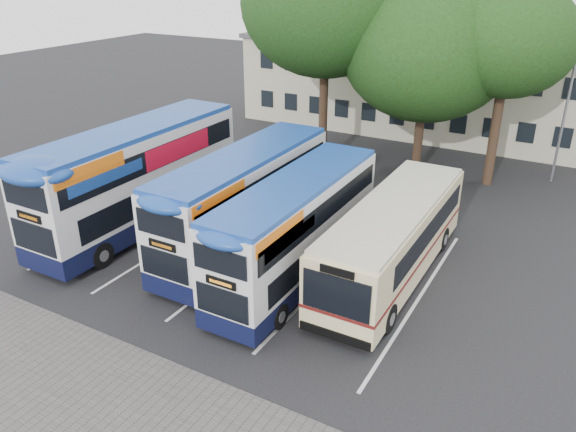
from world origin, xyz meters
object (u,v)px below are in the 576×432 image
Objects in this scene: lamp_post at (570,88)px; tree_left at (326,3)px; bus_single at (394,235)px; tree_mid at (427,48)px; tree_right at (509,40)px; bus_dd_left at (138,173)px; bus_dd_right at (297,226)px; bus_dd_mid at (245,198)px.

tree_left is at bearing -166.12° from lamp_post.
bus_single is (-4.23, -13.77, -3.37)m from lamp_post.
tree_left is 1.20× the size of tree_mid.
tree_right reaches higher than bus_dd_left.
tree_left is 1.25× the size of tree_right.
bus_dd_right reaches higher than bus_single.
lamp_post is at bearing 54.96° from bus_dd_mid.
tree_right is 13.10m from bus_single.
tree_mid is at bearing -163.89° from lamp_post.
tree_right is 15.43m from bus_dd_mid.
tree_left reaches higher than bus_dd_mid.
bus_dd_mid is at bearing -171.62° from bus_single.
lamp_post is 0.89× the size of bus_single.
tree_left is 1.35× the size of bus_dd_right.
tree_left is at bearing 112.20° from bus_dd_right.
tree_right is at bearing 6.06° from tree_left.
tree_mid is 13.12m from bus_single.
bus_dd_left is (-15.56, -15.15, -2.54)m from lamp_post.
tree_right reaches higher than lamp_post.
bus_dd_left is 1.16× the size of bus_dd_right.
tree_left is 15.22m from bus_dd_right.
tree_mid is 1.06× the size of bus_single.
tree_mid reaches higher than tree_right.
tree_left is 1.29× the size of bus_dd_mid.
tree_left is 9.61m from tree_right.
tree_right is 1.03× the size of bus_dd_mid.
bus_dd_mid is (-10.28, -14.66, -2.79)m from lamp_post.
bus_single is at bearing -76.69° from tree_mid.
lamp_post reaches higher than bus_dd_right.
tree_left reaches higher than tree_right.
tree_mid is 1.07× the size of bus_dd_mid.
bus_dd_right is (2.98, -1.06, -0.11)m from bus_dd_mid.
bus_dd_mid reaches higher than bus_dd_right.
bus_dd_left is 8.29m from bus_dd_right.
bus_dd_left is at bearing -123.09° from tree_mid.
lamp_post is at bearing 65.10° from bus_dd_right.
tree_left reaches higher than bus_dd_left.
tree_right is at bearing 46.17° from bus_dd_left.
bus_dd_mid is 0.98× the size of bus_single.
tree_left reaches higher than bus_dd_right.
tree_right is at bearing 72.54° from bus_dd_right.
tree_left is at bearing 127.60° from bus_single.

